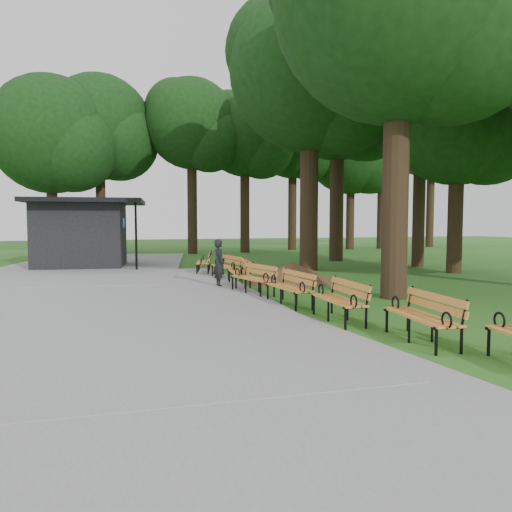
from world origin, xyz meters
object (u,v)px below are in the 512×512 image
object	(u,v)px
lawn_tree_1	(458,115)
lawn_tree_2	(310,72)
person	(219,263)
lawn_tree_5	(421,114)
bench_2	(338,300)
bench_3	(289,288)
bench_1	(421,317)
bench_7	(203,262)
dirt_mound	(292,272)
lawn_tree_4	(338,89)
lamp_post	(107,219)
bench_6	(226,267)
bench_5	(239,273)
bench_4	(252,279)
kiosk	(81,234)

from	to	relation	value
lawn_tree_1	lawn_tree_2	xyz separation A→B (m)	(-5.29, 2.81, 2.05)
person	lawn_tree_5	world-z (taller)	lawn_tree_5
person	bench_2	xyz separation A→B (m)	(1.18, -6.04, -0.33)
bench_2	lawn_tree_2	bearing A→B (deg)	162.16
bench_3	lawn_tree_1	world-z (taller)	lawn_tree_1
bench_1	bench_7	world-z (taller)	same
dirt_mound	lawn_tree_5	world-z (taller)	lawn_tree_5
bench_2	bench_7	size ratio (longest dim) A/B	1.00
bench_7	lawn_tree_1	size ratio (longest dim) A/B	0.20
lawn_tree_2	bench_3	bearing A→B (deg)	-116.55
bench_3	bench_2	bearing A→B (deg)	3.06
lawn_tree_4	lawn_tree_5	world-z (taller)	lawn_tree_4
lamp_post	lawn_tree_2	xyz separation A→B (m)	(8.37, -3.10, 6.23)
bench_1	bench_2	xyz separation A→B (m)	(-0.55, 2.05, 0.00)
dirt_mound	lawn_tree_4	world-z (taller)	lawn_tree_4
lamp_post	dirt_mound	world-z (taller)	lamp_post
person	bench_6	world-z (taller)	person
person	lawn_tree_2	world-z (taller)	lawn_tree_2
dirt_mound	bench_2	distance (m)	6.61
lawn_tree_2	bench_5	bearing A→B (deg)	-135.28
bench_5	lawn_tree_5	xyz separation A→B (m)	(9.84, 4.23, 6.62)
bench_6	lawn_tree_5	distance (m)	11.98
bench_4	lawn_tree_5	world-z (taller)	lawn_tree_5
bench_7	lawn_tree_2	xyz separation A→B (m)	(4.62, -0.15, 8.00)
bench_2	bench_5	size ratio (longest dim) A/B	1.00
dirt_mound	lamp_post	bearing A→B (deg)	131.61
bench_1	bench_3	world-z (taller)	same
person	bench_4	size ratio (longest dim) A/B	0.81
bench_4	lawn_tree_5	xyz separation A→B (m)	(9.90, 5.93, 6.62)
dirt_mound	bench_1	bearing A→B (deg)	-96.35
bench_3	lawn_tree_4	size ratio (longest dim) A/B	0.15
kiosk	lamp_post	world-z (taller)	kiosk
bench_4	lawn_tree_1	bearing A→B (deg)	94.53
bench_5	bench_6	size ratio (longest dim) A/B	1.00
person	lawn_tree_2	size ratio (longest dim) A/B	0.13
bench_3	bench_6	distance (m)	6.00
dirt_mound	lawn_tree_5	size ratio (longest dim) A/B	0.29
bench_7	bench_6	bearing A→B (deg)	23.70
dirt_mound	bench_5	bearing A→B (deg)	-166.72
bench_1	lawn_tree_2	world-z (taller)	lawn_tree_2
bench_2	bench_3	size ratio (longest dim) A/B	1.00
dirt_mound	lawn_tree_2	bearing A→B (deg)	59.04
kiosk	bench_4	world-z (taller)	kiosk
person	lawn_tree_5	xyz separation A→B (m)	(10.49, 4.15, 6.29)
bench_5	bench_7	size ratio (longest dim) A/B	1.00
person	kiosk	distance (m)	9.75
dirt_mound	bench_4	size ratio (longest dim) A/B	1.46
dirt_mound	bench_4	xyz separation A→B (m)	(-2.09, -2.18, 0.09)
bench_6	lawn_tree_1	world-z (taller)	lawn_tree_1
bench_1	bench_2	distance (m)	2.12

